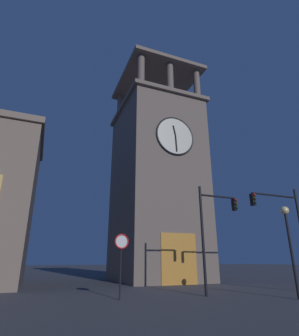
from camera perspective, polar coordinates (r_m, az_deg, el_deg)
name	(u,v)px	position (r m, az deg, el deg)	size (l,w,h in m)	color
ground_plane	(142,284)	(24.22, -1.65, -23.36)	(200.00, 200.00, 0.00)	#424247
clocktower	(156,183)	(28.26, 1.47, -3.27)	(8.29, 9.59, 24.57)	#75665B
traffic_signal_near	(213,223)	(16.87, 13.34, -11.32)	(2.69, 0.41, 6.16)	black
traffic_signal_mid	(287,221)	(19.72, 27.09, -10.03)	(3.93, 0.41, 6.47)	black
street_lamp	(288,232)	(16.66, 27.34, -11.93)	(0.44, 0.44, 4.68)	black
no_horn_sign	(121,247)	(14.67, -5.98, -16.34)	(0.78, 0.14, 3.18)	black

